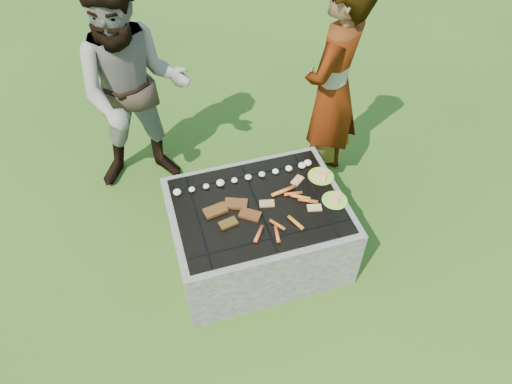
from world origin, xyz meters
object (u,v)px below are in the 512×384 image
at_px(plate_far, 321,176).
at_px(bystander, 135,92).
at_px(plate_near, 335,200).
at_px(fire_pit, 258,233).
at_px(cook, 332,91).

relative_size(plate_far, bystander, 0.13).
height_order(plate_far, plate_near, plate_far).
xyz_separation_m(fire_pit, cook, (0.86, 0.72, 0.67)).
bearing_deg(fire_pit, bystander, 120.40).
bearing_deg(fire_pit, plate_far, 14.48).
bearing_deg(plate_near, fire_pit, 167.88).
distance_m(fire_pit, plate_near, 0.66).
bearing_deg(plate_far, cook, 62.41).
bearing_deg(bystander, plate_near, -40.52).
bearing_deg(plate_near, plate_far, 90.31).
distance_m(plate_near, cook, 0.96).
bearing_deg(plate_far, bystander, 140.38).
xyz_separation_m(plate_far, cook, (0.30, 0.58, 0.35)).
xyz_separation_m(fire_pit, plate_near, (0.56, -0.12, 0.33)).
bearing_deg(bystander, plate_far, -34.07).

